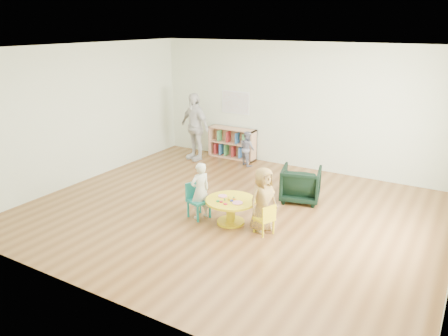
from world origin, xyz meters
name	(u,v)px	position (x,y,z in m)	size (l,w,h in m)	color
room	(233,106)	(0.01, 0.00, 1.89)	(7.10, 7.00, 2.80)	brown
activity_table	(231,207)	(0.20, -0.39, 0.29)	(0.84, 0.84, 0.46)	yellow
kid_chair_left	(197,199)	(-0.42, -0.47, 0.33)	(0.41, 0.41, 0.62)	#167C75
kid_chair_right	(266,218)	(0.87, -0.47, 0.27)	(0.36, 0.36, 0.50)	yellow
bookshelf	(232,143)	(-1.61, 2.86, 0.37)	(1.20, 0.30, 0.75)	tan
alphabet_poster	(236,102)	(-1.60, 2.98, 1.35)	(0.74, 0.01, 0.54)	white
armchair	(301,184)	(0.84, 1.12, 0.33)	(0.69, 0.72, 0.65)	black
child_left	(200,191)	(-0.35, -0.48, 0.49)	(0.36, 0.24, 0.99)	silver
child_right	(263,200)	(0.77, -0.36, 0.53)	(0.52, 0.34, 1.06)	yellow
toddler	(247,148)	(-1.01, 2.49, 0.41)	(0.40, 0.31, 0.81)	#181C3D
adult_caretaker	(195,127)	(-2.34, 2.29, 0.81)	(0.95, 0.39, 1.62)	silver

